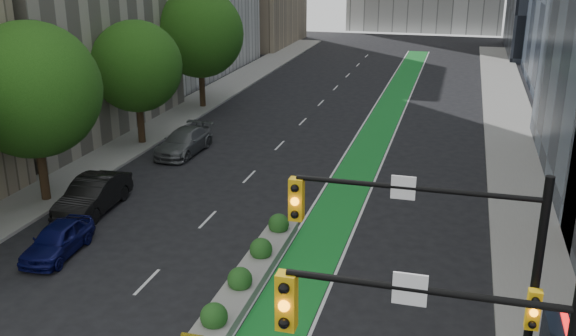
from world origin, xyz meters
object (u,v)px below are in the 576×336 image
Objects in this scene: parked_car_left_mid at (93,195)px; median_planter at (249,273)px; parked_car_left_far at (184,142)px; parked_car_left_near at (58,240)px.

median_planter is at bearing -29.03° from parked_car_left_mid.
parked_car_left_far is (-8.84, 13.93, 0.36)m from median_planter.
parked_car_left_near is 13.86m from parked_car_left_far.
parked_car_left_mid is at bearing -90.57° from parked_car_left_far.
parked_car_left_mid is at bearing 99.27° from parked_car_left_near.
median_planter is at bearing -55.56° from parked_car_left_far.
parked_car_left_near is 0.79× the size of parked_car_left_mid.
parked_car_left_mid is 9.43m from parked_car_left_far.
parked_car_left_mid is (-9.27, 4.51, 0.45)m from median_planter.
parked_car_left_near is 4.56m from parked_car_left_mid.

